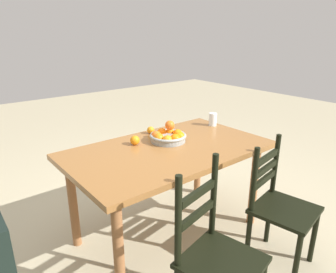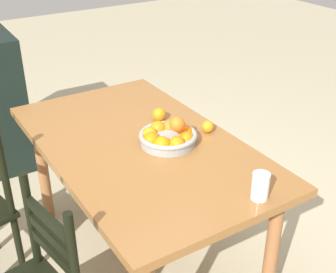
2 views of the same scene
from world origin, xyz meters
TOP-DOWN VIEW (x-y plane):
  - ground_plane at (0.00, 0.00)m, footprint 12.00×12.00m
  - dining_table at (0.00, 0.00)m, footprint 1.52×0.89m
  - chair_near_window at (-0.39, 0.73)m, footprint 0.45×0.45m
  - chair_by_cabinet at (0.32, 0.80)m, footprint 0.46×0.46m
  - fruit_bowl at (-0.09, -0.11)m, footprint 0.29×0.29m
  - orange_loose_0 at (0.16, -0.21)m, footprint 0.07×0.07m
  - orange_loose_1 at (-0.09, -0.36)m, footprint 0.06×0.06m
  - drinking_glass at (-0.68, -0.19)m, footprint 0.07×0.07m

SIDE VIEW (x-z plane):
  - ground_plane at x=0.00m, z-range 0.00..0.00m
  - chair_near_window at x=-0.39m, z-range -0.01..0.89m
  - chair_by_cabinet at x=0.32m, z-range -0.04..0.92m
  - dining_table at x=0.00m, z-range 0.29..1.05m
  - orange_loose_1 at x=-0.09m, z-range 0.76..0.82m
  - orange_loose_0 at x=0.16m, z-range 0.76..0.83m
  - fruit_bowl at x=-0.09m, z-range 0.72..0.88m
  - drinking_glass at x=-0.68m, z-range 0.76..0.87m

